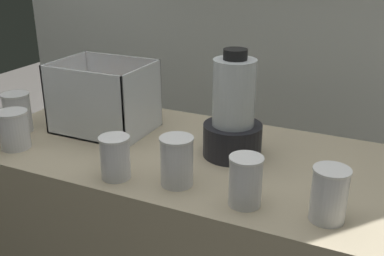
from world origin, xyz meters
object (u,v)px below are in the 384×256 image
(juice_cup_pomegranate_left, at_px, (14,132))
(juice_cup_carrot_far_right, at_px, (245,184))
(juice_cup_beet_right, at_px, (177,164))
(carrot_display_bin, at_px, (108,110))
(blender_pitcher, at_px, (233,116))
(juice_cup_carrot_middle, at_px, (115,160))
(juice_cup_pomegranate_rightmost, at_px, (329,197))
(juice_cup_orange_far_left, at_px, (18,115))

(juice_cup_pomegranate_left, relative_size, juice_cup_carrot_far_right, 0.95)
(juice_cup_pomegranate_left, distance_m, juice_cup_beet_right, 0.57)
(carrot_display_bin, distance_m, blender_pitcher, 0.46)
(juice_cup_carrot_middle, relative_size, juice_cup_pomegranate_rightmost, 0.91)
(carrot_display_bin, xyz_separation_m, juice_cup_pomegranate_rightmost, (0.79, -0.25, -0.01))
(juice_cup_carrot_far_right, bearing_deg, juice_cup_beet_right, 174.01)
(juice_cup_pomegranate_rightmost, bearing_deg, juice_cup_beet_right, 179.38)
(carrot_display_bin, height_order, juice_cup_beet_right, carrot_display_bin)
(juice_cup_pomegranate_rightmost, bearing_deg, juice_cup_carrot_far_right, -175.18)
(blender_pitcher, relative_size, juice_cup_carrot_far_right, 2.55)
(juice_cup_carrot_far_right, distance_m, juice_cup_pomegranate_rightmost, 0.20)
(juice_cup_pomegranate_left, bearing_deg, juice_cup_carrot_far_right, -1.20)
(carrot_display_bin, height_order, juice_cup_pomegranate_left, carrot_display_bin)
(carrot_display_bin, relative_size, juice_cup_carrot_far_right, 2.47)
(carrot_display_bin, height_order, juice_cup_carrot_far_right, carrot_display_bin)
(juice_cup_carrot_middle, height_order, juice_cup_carrot_far_right, juice_cup_carrot_far_right)
(juice_cup_pomegranate_left, bearing_deg, juice_cup_beet_right, 0.47)
(carrot_display_bin, distance_m, juice_cup_beet_right, 0.47)
(blender_pitcher, height_order, juice_cup_carrot_middle, blender_pitcher)
(carrot_display_bin, relative_size, juice_cup_orange_far_left, 2.34)
(blender_pitcher, xyz_separation_m, juice_cup_beet_right, (-0.07, -0.24, -0.07))
(blender_pitcher, xyz_separation_m, juice_cup_orange_far_left, (-0.73, -0.13, -0.07))
(juice_cup_orange_far_left, distance_m, juice_cup_pomegranate_left, 0.14)
(blender_pitcher, bearing_deg, juice_cup_carrot_far_right, -63.24)
(carrot_display_bin, height_order, juice_cup_pomegranate_rightmost, carrot_display_bin)
(carrot_display_bin, xyz_separation_m, juice_cup_pomegranate_left, (-0.18, -0.25, -0.02))
(juice_cup_pomegranate_left, xyz_separation_m, juice_cup_beet_right, (0.57, 0.00, 0.01))
(juice_cup_beet_right, bearing_deg, blender_pitcher, 73.72)
(juice_cup_pomegranate_left, relative_size, juice_cup_carrot_middle, 1.01)
(juice_cup_orange_far_left, distance_m, juice_cup_carrot_far_right, 0.87)
(blender_pitcher, height_order, juice_cup_pomegranate_rightmost, blender_pitcher)
(carrot_display_bin, height_order, juice_cup_orange_far_left, carrot_display_bin)
(carrot_display_bin, relative_size, juice_cup_carrot_middle, 2.62)
(juice_cup_pomegranate_left, xyz_separation_m, juice_cup_carrot_far_right, (0.77, -0.02, 0.00))
(carrot_display_bin, distance_m, juice_cup_pomegranate_left, 0.31)
(juice_cup_orange_far_left, bearing_deg, juice_cup_pomegranate_left, -49.64)
(juice_cup_pomegranate_left, bearing_deg, juice_cup_orange_far_left, 130.36)
(blender_pitcher, distance_m, juice_cup_orange_far_left, 0.75)
(juice_cup_pomegranate_rightmost, bearing_deg, carrot_display_bin, 162.10)
(juice_cup_beet_right, bearing_deg, carrot_display_bin, 147.51)
(juice_cup_pomegranate_left, bearing_deg, carrot_display_bin, 55.05)
(juice_cup_beet_right, bearing_deg, juice_cup_orange_far_left, 170.99)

